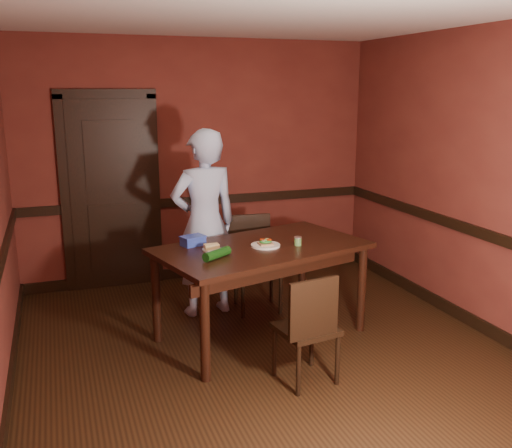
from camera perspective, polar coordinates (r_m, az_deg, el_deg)
floor at (r=4.83m, az=1.43°, el=-13.14°), size 4.00×4.50×0.01m
ceiling at (r=4.35m, az=1.65°, el=20.56°), size 4.00×4.50×0.01m
wall_back at (r=6.52m, az=-5.65°, el=6.25°), size 4.00×0.02×2.70m
wall_front at (r=2.50m, az=20.57°, el=-6.42°), size 4.00×0.02×2.70m
wall_right at (r=5.43m, az=21.67°, el=3.92°), size 0.02×4.50×2.70m
dado_back at (r=6.57m, az=-5.53°, el=2.34°), size 4.00×0.03×0.10m
dado_right at (r=5.51m, az=21.14°, el=-0.70°), size 0.03×4.50×0.10m
baseboard_back at (r=6.79m, az=-5.37°, el=-4.64°), size 4.00×0.03×0.12m
baseboard_left at (r=4.56m, az=-23.46°, el=-15.19°), size 0.03×4.50×0.12m
baseboard_right at (r=5.76m, az=20.43°, el=-8.83°), size 0.03×4.50×0.12m
door at (r=6.36m, az=-14.31°, el=3.35°), size 1.05×0.07×2.20m
dining_table at (r=5.05m, az=0.53°, el=-6.74°), size 1.98×1.43×0.84m
chair_far at (r=5.63m, az=0.16°, el=-4.07°), size 0.49×0.49×0.93m
chair_near at (r=4.32m, az=5.02°, el=-10.20°), size 0.46×0.46×0.86m
person at (r=5.46m, az=-5.19°, el=0.06°), size 0.70×0.50×1.80m
sandwich_plate at (r=4.90m, az=0.96°, el=-2.04°), size 0.25×0.25×0.06m
sauce_jar at (r=4.93m, az=4.20°, el=-1.71°), size 0.07×0.07×0.08m
cheese_saucer at (r=4.80m, az=-4.46°, el=-2.38°), size 0.16×0.16×0.05m
food_tub at (r=4.95m, az=-6.33°, el=-1.65°), size 0.24×0.20×0.08m
wrapped_veg at (r=4.56m, az=-3.92°, el=-3.00°), size 0.27×0.21×0.08m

